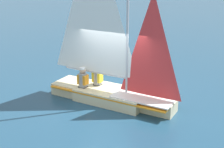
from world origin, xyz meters
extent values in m
plane|color=navy|center=(0.00, 0.00, 0.00)|extent=(260.00, 260.00, 0.00)
cube|color=beige|center=(0.00, 0.00, 0.21)|extent=(1.74, 2.71, 0.43)
cube|color=beige|center=(-0.30, -1.76, 0.21)|extent=(0.90, 1.16, 0.43)
cube|color=beige|center=(0.30, 1.76, 0.21)|extent=(1.30, 1.23, 0.43)
cube|color=orange|center=(0.00, 0.00, 0.35)|extent=(2.09, 4.65, 0.05)
cube|color=silver|center=(-0.21, -1.24, 0.45)|extent=(1.56, 2.24, 0.04)
cylinder|color=#B7B7BC|center=(-0.10, -0.56, 3.22)|extent=(0.08, 0.08, 5.58)
cylinder|color=#B7B7BC|center=(0.12, 0.69, 0.98)|extent=(0.50, 2.53, 0.07)
pyramid|color=white|center=(0.12, 0.69, 3.45)|extent=(0.46, 2.40, 4.87)
pyramid|color=red|center=(-0.24, -1.41, 2.21)|extent=(0.31, 1.53, 3.37)
cube|color=black|center=(0.40, 2.33, 0.15)|extent=(0.04, 0.08, 0.30)
cube|color=black|center=(0.31, 0.68, 0.23)|extent=(0.28, 0.32, 0.45)
cylinder|color=gray|center=(0.31, 0.68, 0.71)|extent=(0.35, 0.35, 0.50)
cube|color=yellow|center=(0.31, 0.68, 0.73)|extent=(0.31, 0.38, 0.35)
sphere|color=tan|center=(0.31, 0.68, 1.05)|extent=(0.22, 0.22, 0.22)
cylinder|color=white|center=(0.31, 0.68, 1.14)|extent=(0.24, 0.24, 0.06)
cube|color=black|center=(-0.08, 1.08, 0.23)|extent=(0.28, 0.32, 0.45)
cylinder|color=gray|center=(-0.08, 1.08, 0.71)|extent=(0.35, 0.35, 0.50)
cube|color=orange|center=(-0.08, 1.08, 0.73)|extent=(0.31, 0.38, 0.35)
sphere|color=tan|center=(-0.08, 1.08, 1.05)|extent=(0.22, 0.22, 0.22)
cylinder|color=white|center=(-0.08, 1.08, 1.14)|extent=(0.24, 0.24, 0.06)
camera|label=1|loc=(-9.64, -3.46, 4.54)|focal=50.00mm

